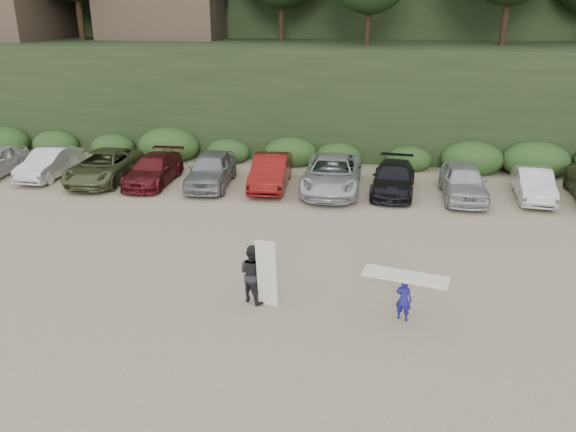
# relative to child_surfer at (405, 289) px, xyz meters

# --- Properties ---
(ground) EXTENTS (120.00, 120.00, 0.00)m
(ground) POSITION_rel_child_surfer_xyz_m (-3.80, 1.11, -0.93)
(ground) COLOR tan
(ground) RESTS_ON ground
(parked_cars) EXTENTS (39.44, 6.23, 1.61)m
(parked_cars) POSITION_rel_child_surfer_xyz_m (-0.49, 11.12, -0.17)
(parked_cars) COLOR silver
(parked_cars) RESTS_ON ground
(child_surfer) EXTENTS (2.36, 1.12, 1.37)m
(child_surfer) POSITION_rel_child_surfer_xyz_m (0.00, 0.00, 0.00)
(child_surfer) COLOR navy
(child_surfer) RESTS_ON ground
(adult_surfer) EXTENTS (1.34, 1.01, 2.09)m
(adult_surfer) POSITION_rel_child_surfer_xyz_m (-4.27, 0.34, -0.03)
(adult_surfer) COLOR black
(adult_surfer) RESTS_ON ground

